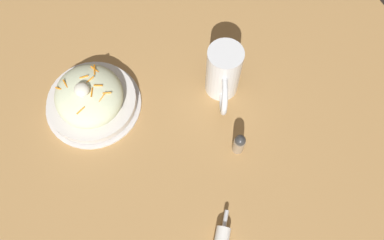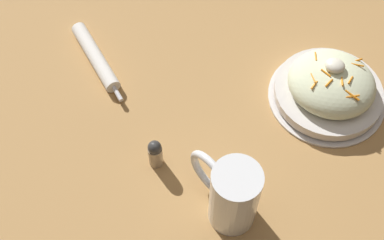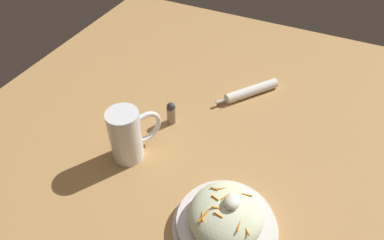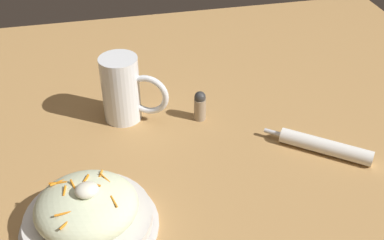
{
  "view_description": "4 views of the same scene",
  "coord_description": "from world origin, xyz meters",
  "px_view_note": "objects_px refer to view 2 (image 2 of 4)",
  "views": [
    {
      "loc": [
        0.23,
        -0.07,
        0.82
      ],
      "look_at": [
        -0.06,
        0.07,
        0.09
      ],
      "focal_mm": 34.82,
      "sensor_mm": 36.0,
      "label": 1
    },
    {
      "loc": [
        -0.22,
        0.52,
        0.84
      ],
      "look_at": [
        -0.02,
        0.07,
        0.05
      ],
      "focal_mm": 47.84,
      "sensor_mm": 36.0,
      "label": 2
    },
    {
      "loc": [
        -0.65,
        -0.23,
        0.71
      ],
      "look_at": [
        -0.03,
        0.06,
        0.07
      ],
      "focal_mm": 33.72,
      "sensor_mm": 36.0,
      "label": 3
    },
    {
      "loc": [
        -0.19,
        -0.68,
        0.62
      ],
      "look_at": [
        -0.03,
        0.03,
        0.09
      ],
      "focal_mm": 45.07,
      "sensor_mm": 36.0,
      "label": 4
    }
  ],
  "objects_px": {
    "beer_mug": "(232,197)",
    "napkin_roll": "(96,57)",
    "salad_plate": "(330,88)",
    "salt_shaker": "(155,153)"
  },
  "relations": [
    {
      "from": "beer_mug",
      "to": "napkin_roll",
      "type": "relative_size",
      "value": 0.8
    },
    {
      "from": "beer_mug",
      "to": "salad_plate",
      "type": "bearing_deg",
      "value": -106.88
    },
    {
      "from": "salad_plate",
      "to": "napkin_roll",
      "type": "xyz_separation_m",
      "value": [
        0.47,
        0.1,
        -0.02
      ]
    },
    {
      "from": "salad_plate",
      "to": "napkin_roll",
      "type": "bearing_deg",
      "value": 11.74
    },
    {
      "from": "salt_shaker",
      "to": "napkin_roll",
      "type": "bearing_deg",
      "value": -37.61
    },
    {
      "from": "salad_plate",
      "to": "salt_shaker",
      "type": "height_order",
      "value": "salad_plate"
    },
    {
      "from": "salad_plate",
      "to": "beer_mug",
      "type": "height_order",
      "value": "beer_mug"
    },
    {
      "from": "salad_plate",
      "to": "napkin_roll",
      "type": "height_order",
      "value": "salad_plate"
    },
    {
      "from": "salad_plate",
      "to": "salt_shaker",
      "type": "relative_size",
      "value": 3.37
    },
    {
      "from": "beer_mug",
      "to": "salt_shaker",
      "type": "height_order",
      "value": "beer_mug"
    }
  ]
}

